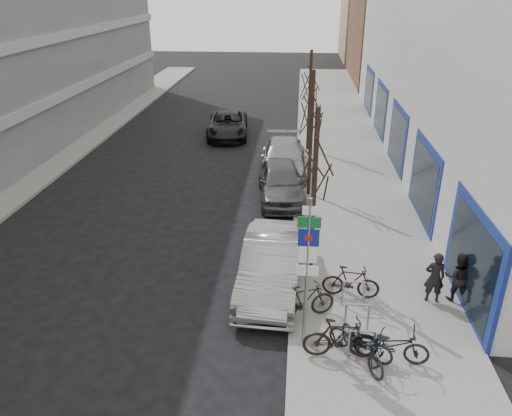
% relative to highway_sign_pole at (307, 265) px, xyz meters
% --- Properties ---
extents(ground, '(120.00, 120.00, 0.00)m').
position_rel_highway_sign_pole_xyz_m(ground, '(-2.40, 0.01, -2.46)').
color(ground, black).
rests_on(ground, ground).
extents(sidewalk_east, '(5.00, 70.00, 0.15)m').
position_rel_highway_sign_pole_xyz_m(sidewalk_east, '(2.10, 10.01, -2.38)').
color(sidewalk_east, slate).
rests_on(sidewalk_east, ground).
extents(sidewalk_west, '(3.00, 70.00, 0.15)m').
position_rel_highway_sign_pole_xyz_m(sidewalk_west, '(-13.40, 10.01, -2.38)').
color(sidewalk_west, slate).
rests_on(sidewalk_west, ground).
extents(brick_building_far, '(12.00, 14.00, 8.00)m').
position_rel_highway_sign_pole_xyz_m(brick_building_far, '(10.60, 40.01, 1.54)').
color(brick_building_far, brown).
rests_on(brick_building_far, ground).
extents(tan_building_far, '(13.00, 12.00, 9.00)m').
position_rel_highway_sign_pole_xyz_m(tan_building_far, '(11.10, 55.01, 2.04)').
color(tan_building_far, '#937A5B').
rests_on(tan_building_far, ground).
extents(highway_sign_pole, '(0.55, 0.10, 4.20)m').
position_rel_highway_sign_pole_xyz_m(highway_sign_pole, '(0.00, 0.00, 0.00)').
color(highway_sign_pole, gray).
rests_on(highway_sign_pole, ground).
extents(bike_rack, '(0.66, 2.26, 0.83)m').
position_rel_highway_sign_pole_xyz_m(bike_rack, '(1.40, 0.61, -1.80)').
color(bike_rack, gray).
rests_on(bike_rack, sidewalk_east).
extents(tree_near, '(1.80, 1.80, 5.50)m').
position_rel_highway_sign_pole_xyz_m(tree_near, '(0.20, 3.51, 1.65)').
color(tree_near, black).
rests_on(tree_near, ground).
extents(tree_mid, '(1.80, 1.80, 5.50)m').
position_rel_highway_sign_pole_xyz_m(tree_mid, '(0.20, 10.01, 1.65)').
color(tree_mid, black).
rests_on(tree_mid, ground).
extents(tree_far, '(1.80, 1.80, 5.50)m').
position_rel_highway_sign_pole_xyz_m(tree_far, '(0.20, 16.51, 1.65)').
color(tree_far, black).
rests_on(tree_far, ground).
extents(meter_front, '(0.10, 0.08, 1.27)m').
position_rel_highway_sign_pole_xyz_m(meter_front, '(-0.25, 3.01, -1.54)').
color(meter_front, gray).
rests_on(meter_front, sidewalk_east).
extents(meter_mid, '(0.10, 0.08, 1.27)m').
position_rel_highway_sign_pole_xyz_m(meter_mid, '(-0.25, 8.51, -1.54)').
color(meter_mid, gray).
rests_on(meter_mid, sidewalk_east).
extents(meter_back, '(0.10, 0.08, 1.27)m').
position_rel_highway_sign_pole_xyz_m(meter_back, '(-0.25, 14.01, -1.54)').
color(meter_back, gray).
rests_on(meter_back, sidewalk_east).
extents(bike_near_left, '(1.33, 1.94, 1.15)m').
position_rel_highway_sign_pole_xyz_m(bike_near_left, '(1.41, -0.61, -1.73)').
color(bike_near_left, black).
rests_on(bike_near_left, sidewalk_east).
extents(bike_near_right, '(1.90, 0.64, 1.14)m').
position_rel_highway_sign_pole_xyz_m(bike_near_right, '(0.88, -0.50, -1.74)').
color(bike_near_right, black).
rests_on(bike_near_right, sidewalk_east).
extents(bike_mid_curb, '(1.74, 1.30, 1.04)m').
position_rel_highway_sign_pole_xyz_m(bike_mid_curb, '(1.39, -0.39, -1.79)').
color(bike_mid_curb, black).
rests_on(bike_mid_curb, sidewalk_east).
extents(bike_mid_inner, '(1.85, 1.16, 1.08)m').
position_rel_highway_sign_pole_xyz_m(bike_mid_inner, '(0.01, 1.04, -1.77)').
color(bike_mid_inner, black).
rests_on(bike_mid_inner, sidewalk_east).
extents(bike_far_curb, '(1.88, 0.82, 1.11)m').
position_rel_highway_sign_pole_xyz_m(bike_far_curb, '(2.12, -0.52, -1.75)').
color(bike_far_curb, black).
rests_on(bike_far_curb, sidewalk_east).
extents(bike_far_inner, '(1.74, 0.70, 1.03)m').
position_rel_highway_sign_pole_xyz_m(bike_far_inner, '(1.36, 2.17, -1.79)').
color(bike_far_inner, black).
rests_on(bike_far_inner, sidewalk_east).
extents(parked_car_front, '(1.96, 5.04, 1.64)m').
position_rel_highway_sign_pole_xyz_m(parked_car_front, '(-1.00, 2.68, -1.64)').
color(parked_car_front, '#959599').
rests_on(parked_car_front, ground).
extents(parked_car_mid, '(2.43, 4.92, 1.61)m').
position_rel_highway_sign_pole_xyz_m(parked_car_mid, '(-1.00, 9.71, -1.65)').
color(parked_car_mid, '#4E4D53').
rests_on(parked_car_mid, ground).
extents(parked_car_back, '(2.39, 5.43, 1.55)m').
position_rel_highway_sign_pole_xyz_m(parked_car_back, '(-1.00, 12.96, -1.68)').
color(parked_car_back, '#949599').
rests_on(parked_car_back, ground).
extents(lane_car, '(2.81, 5.29, 1.42)m').
position_rel_highway_sign_pole_xyz_m(lane_car, '(-4.67, 19.20, -1.75)').
color(lane_car, black).
rests_on(lane_car, ground).
extents(pedestrian_near, '(0.59, 0.40, 1.59)m').
position_rel_highway_sign_pole_xyz_m(pedestrian_near, '(3.72, 2.16, -1.52)').
color(pedestrian_near, black).
rests_on(pedestrian_near, sidewalk_east).
extents(pedestrian_far, '(0.62, 0.47, 1.55)m').
position_rel_highway_sign_pole_xyz_m(pedestrian_far, '(4.40, 2.29, -1.53)').
color(pedestrian_far, black).
rests_on(pedestrian_far, sidewalk_east).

